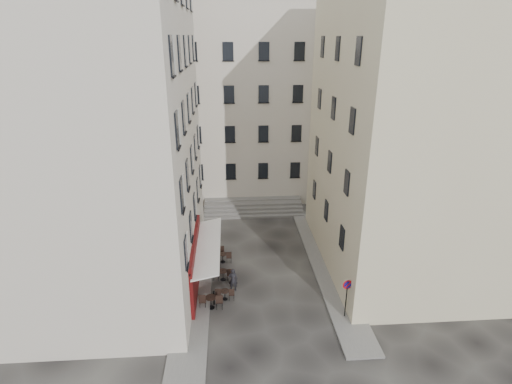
{
  "coord_description": "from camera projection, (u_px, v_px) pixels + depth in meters",
  "views": [
    {
      "loc": [
        -2.11,
        -21.19,
        15.2
      ],
      "look_at": [
        -0.36,
        4.0,
        5.31
      ],
      "focal_mm": 28.0,
      "sensor_mm": 36.0,
      "label": 1
    }
  ],
  "objects": [
    {
      "name": "sidewalk_right",
      "position": [
        325.0,
        264.0,
        28.42
      ],
      "size": [
        2.0,
        18.0,
        0.12
      ],
      "primitive_type": "cube",
      "color": "slate",
      "rests_on": "ground"
    },
    {
      "name": "stone_steps",
      "position": [
        253.0,
        208.0,
        36.9
      ],
      "size": [
        9.0,
        3.15,
        0.8
      ],
      "color": "#5F5C5A",
      "rests_on": "ground"
    },
    {
      "name": "bistro_table_e",
      "position": [
        216.0,
        251.0,
        29.39
      ],
      "size": [
        1.25,
        0.59,
        0.88
      ],
      "color": "black",
      "rests_on": "ground"
    },
    {
      "name": "building_left",
      "position": [
        87.0,
        124.0,
        23.71
      ],
      "size": [
        12.2,
        16.2,
        20.6
      ],
      "color": "beige",
      "rests_on": "ground"
    },
    {
      "name": "pedestrian",
      "position": [
        233.0,
        280.0,
        25.3
      ],
      "size": [
        0.6,
        0.41,
        1.58
      ],
      "primitive_type": "imported",
      "rotation": [
        0.0,
        0.0,
        3.08
      ],
      "color": "black",
      "rests_on": "ground"
    },
    {
      "name": "bollard_far",
      "position": [
        217.0,
        241.0,
        30.53
      ],
      "size": [
        0.12,
        0.12,
        0.98
      ],
      "color": "black",
      "rests_on": "ground"
    },
    {
      "name": "sidewalk_left",
      "position": [
        199.0,
        261.0,
        28.76
      ],
      "size": [
        2.0,
        22.0,
        0.12
      ],
      "primitive_type": "cube",
      "color": "slate",
      "rests_on": "ground"
    },
    {
      "name": "bollard_mid",
      "position": [
        215.0,
        266.0,
        27.28
      ],
      "size": [
        0.12,
        0.12,
        0.98
      ],
      "color": "black",
      "rests_on": "ground"
    },
    {
      "name": "bistro_table_b",
      "position": [
        225.0,
        294.0,
        24.51
      ],
      "size": [
        1.17,
        0.55,
        0.82
      ],
      "color": "black",
      "rests_on": "ground"
    },
    {
      "name": "building_right",
      "position": [
        423.0,
        133.0,
        25.89
      ],
      "size": [
        12.2,
        14.2,
        18.6
      ],
      "color": "beige",
      "rests_on": "ground"
    },
    {
      "name": "no_parking_sign",
      "position": [
        347.0,
        291.0,
        22.41
      ],
      "size": [
        0.58,
        0.14,
        2.56
      ],
      "rotation": [
        0.0,
        0.0,
        0.15
      ],
      "color": "black",
      "rests_on": "ground"
    },
    {
      "name": "bistro_table_a",
      "position": [
        211.0,
        301.0,
        23.71
      ],
      "size": [
        1.42,
        0.67,
        1.0
      ],
      "color": "black",
      "rests_on": "ground"
    },
    {
      "name": "cafe_storefront",
      "position": [
        197.0,
        261.0,
        25.33
      ],
      "size": [
        1.74,
        7.3,
        3.5
      ],
      "color": "#45090B",
      "rests_on": "ground"
    },
    {
      "name": "ground",
      "position": [
        266.0,
        292.0,
        25.36
      ],
      "size": [
        90.0,
        90.0,
        0.0
      ],
      "primitive_type": "plane",
      "color": "black",
      "rests_on": "ground"
    },
    {
      "name": "building_back",
      "position": [
        239.0,
        100.0,
        39.55
      ],
      "size": [
        18.2,
        10.2,
        18.6
      ],
      "color": "beige",
      "rests_on": "ground"
    },
    {
      "name": "bistro_table_d",
      "position": [
        223.0,
        257.0,
        28.56
      ],
      "size": [
        1.27,
        0.6,
        0.9
      ],
      "color": "black",
      "rests_on": "ground"
    },
    {
      "name": "bistro_table_c",
      "position": [
        223.0,
        274.0,
        26.45
      ],
      "size": [
        1.31,
        0.62,
        0.92
      ],
      "color": "black",
      "rests_on": "ground"
    },
    {
      "name": "bollard_near",
      "position": [
        214.0,
        297.0,
        24.03
      ],
      "size": [
        0.12,
        0.12,
        0.98
      ],
      "color": "black",
      "rests_on": "ground"
    }
  ]
}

